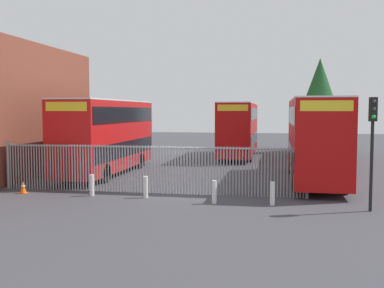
{
  "coord_description": "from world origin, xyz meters",
  "views": [
    {
      "loc": [
        4.5,
        -20.14,
        3.8
      ],
      "look_at": [
        0.0,
        4.0,
        2.0
      ],
      "focal_mm": 42.71,
      "sensor_mm": 36.0,
      "label": 1
    }
  ],
  "objects_px": {
    "double_decker_bus_behind_fence_right": "(239,128)",
    "bollard_near_right": "(214,192)",
    "bollard_near_left": "(92,185)",
    "bollard_center_front": "(146,187)",
    "double_decker_bus_near_gate": "(315,137)",
    "double_decker_bus_far_back": "(325,128)",
    "bollard_far_right": "(272,193)",
    "double_decker_bus_behind_fence_left": "(107,134)",
    "traffic_cone_by_gate": "(23,187)",
    "traffic_light_kerbside": "(372,132)"
  },
  "relations": [
    {
      "from": "double_decker_bus_far_back",
      "to": "bollard_near_left",
      "type": "distance_m",
      "value": 21.25
    },
    {
      "from": "double_decker_bus_near_gate",
      "to": "double_decker_bus_behind_fence_left",
      "type": "bearing_deg",
      "value": 175.42
    },
    {
      "from": "bollard_near_left",
      "to": "bollard_far_right",
      "type": "xyz_separation_m",
      "value": [
        7.95,
        -0.59,
        0.0
      ]
    },
    {
      "from": "double_decker_bus_behind_fence_right",
      "to": "bollard_near_right",
      "type": "height_order",
      "value": "double_decker_bus_behind_fence_right"
    },
    {
      "from": "double_decker_bus_behind_fence_left",
      "to": "traffic_light_kerbside",
      "type": "relative_size",
      "value": 2.51
    },
    {
      "from": "double_decker_bus_behind_fence_left",
      "to": "bollard_far_right",
      "type": "xyz_separation_m",
      "value": [
        9.85,
        -7.5,
        -1.95
      ]
    },
    {
      "from": "double_decker_bus_near_gate",
      "to": "bollard_near_right",
      "type": "xyz_separation_m",
      "value": [
        -4.49,
        -6.64,
        -1.95
      ]
    },
    {
      "from": "double_decker_bus_behind_fence_left",
      "to": "bollard_near_left",
      "type": "relative_size",
      "value": 11.38
    },
    {
      "from": "double_decker_bus_far_back",
      "to": "traffic_light_kerbside",
      "type": "xyz_separation_m",
      "value": [
        -0.17,
        -18.64,
        0.56
      ]
    },
    {
      "from": "traffic_light_kerbside",
      "to": "traffic_cone_by_gate",
      "type": "bearing_deg",
      "value": 176.08
    },
    {
      "from": "bollard_center_front",
      "to": "bollard_near_right",
      "type": "bearing_deg",
      "value": -11.87
    },
    {
      "from": "bollard_far_right",
      "to": "traffic_cone_by_gate",
      "type": "xyz_separation_m",
      "value": [
        -11.3,
        0.56,
        -0.19
      ]
    },
    {
      "from": "double_decker_bus_near_gate",
      "to": "bollard_near_left",
      "type": "distance_m",
      "value": 11.88
    },
    {
      "from": "double_decker_bus_far_back",
      "to": "traffic_light_kerbside",
      "type": "height_order",
      "value": "double_decker_bus_far_back"
    },
    {
      "from": "double_decker_bus_near_gate",
      "to": "bollard_far_right",
      "type": "distance_m",
      "value": 7.15
    },
    {
      "from": "double_decker_bus_behind_fence_left",
      "to": "bollard_far_right",
      "type": "distance_m",
      "value": 12.54
    },
    {
      "from": "double_decker_bus_behind_fence_left",
      "to": "traffic_cone_by_gate",
      "type": "xyz_separation_m",
      "value": [
        -1.44,
        -6.94,
        -2.13
      ]
    },
    {
      "from": "bollard_near_left",
      "to": "traffic_light_kerbside",
      "type": "height_order",
      "value": "traffic_light_kerbside"
    },
    {
      "from": "bollard_near_right",
      "to": "traffic_cone_by_gate",
      "type": "height_order",
      "value": "bollard_near_right"
    },
    {
      "from": "double_decker_bus_near_gate",
      "to": "traffic_light_kerbside",
      "type": "relative_size",
      "value": 2.51
    },
    {
      "from": "traffic_cone_by_gate",
      "to": "bollard_center_front",
      "type": "bearing_deg",
      "value": -0.02
    },
    {
      "from": "bollard_near_left",
      "to": "bollard_near_right",
      "type": "distance_m",
      "value": 5.64
    },
    {
      "from": "double_decker_bus_far_back",
      "to": "bollard_center_front",
      "type": "distance_m",
      "value": 20.0
    },
    {
      "from": "double_decker_bus_behind_fence_left",
      "to": "bollard_center_front",
      "type": "relative_size",
      "value": 11.38
    },
    {
      "from": "bollard_far_right",
      "to": "double_decker_bus_far_back",
      "type": "bearing_deg",
      "value": 78.13
    },
    {
      "from": "double_decker_bus_behind_fence_right",
      "to": "traffic_cone_by_gate",
      "type": "bearing_deg",
      "value": -114.78
    },
    {
      "from": "bollard_near_left",
      "to": "bollard_far_right",
      "type": "height_order",
      "value": "same"
    },
    {
      "from": "double_decker_bus_behind_fence_right",
      "to": "double_decker_bus_far_back",
      "type": "xyz_separation_m",
      "value": [
        6.72,
        -0.57,
        0.0
      ]
    },
    {
      "from": "bollard_near_left",
      "to": "bollard_center_front",
      "type": "height_order",
      "value": "same"
    },
    {
      "from": "double_decker_bus_behind_fence_right",
      "to": "bollard_near_left",
      "type": "distance_m",
      "value": 18.94
    },
    {
      "from": "bollard_near_right",
      "to": "traffic_cone_by_gate",
      "type": "bearing_deg",
      "value": 175.82
    },
    {
      "from": "double_decker_bus_behind_fence_left",
      "to": "bollard_center_front",
      "type": "bearing_deg",
      "value": -57.63
    },
    {
      "from": "double_decker_bus_far_back",
      "to": "bollard_center_front",
      "type": "bearing_deg",
      "value": -117.76
    },
    {
      "from": "double_decker_bus_near_gate",
      "to": "traffic_cone_by_gate",
      "type": "height_order",
      "value": "double_decker_bus_near_gate"
    },
    {
      "from": "traffic_cone_by_gate",
      "to": "traffic_light_kerbside",
      "type": "xyz_separation_m",
      "value": [
        14.95,
        -1.02,
        2.7
      ]
    },
    {
      "from": "double_decker_bus_behind_fence_right",
      "to": "bollard_near_right",
      "type": "bearing_deg",
      "value": -88.31
    },
    {
      "from": "double_decker_bus_behind_fence_left",
      "to": "double_decker_bus_near_gate",
      "type": "bearing_deg",
      "value": -4.58
    },
    {
      "from": "bollard_center_front",
      "to": "bollard_near_right",
      "type": "height_order",
      "value": "same"
    },
    {
      "from": "bollard_near_left",
      "to": "bollard_far_right",
      "type": "bearing_deg",
      "value": -4.22
    },
    {
      "from": "bollard_center_front",
      "to": "traffic_cone_by_gate",
      "type": "distance_m",
      "value": 5.85
    },
    {
      "from": "double_decker_bus_behind_fence_left",
      "to": "double_decker_bus_far_back",
      "type": "xyz_separation_m",
      "value": [
        13.67,
        10.67,
        0.0
      ]
    },
    {
      "from": "double_decker_bus_behind_fence_right",
      "to": "bollard_near_left",
      "type": "height_order",
      "value": "double_decker_bus_behind_fence_right"
    },
    {
      "from": "traffic_light_kerbside",
      "to": "double_decker_bus_near_gate",
      "type": "bearing_deg",
      "value": 102.17
    },
    {
      "from": "double_decker_bus_near_gate",
      "to": "traffic_light_kerbside",
      "type": "xyz_separation_m",
      "value": [
        1.51,
        -7.01,
        0.56
      ]
    },
    {
      "from": "bollard_near_right",
      "to": "double_decker_bus_near_gate",
      "type": "bearing_deg",
      "value": 55.92
    },
    {
      "from": "double_decker_bus_near_gate",
      "to": "double_decker_bus_behind_fence_right",
      "type": "height_order",
      "value": "same"
    },
    {
      "from": "double_decker_bus_far_back",
      "to": "bollard_near_left",
      "type": "xyz_separation_m",
      "value": [
        -11.77,
        -17.58,
        -1.95
      ]
    },
    {
      "from": "bollard_near_right",
      "to": "traffic_light_kerbside",
      "type": "distance_m",
      "value": 6.52
    },
    {
      "from": "double_decker_bus_near_gate",
      "to": "traffic_cone_by_gate",
      "type": "distance_m",
      "value": 14.86
    },
    {
      "from": "bollard_far_right",
      "to": "traffic_light_kerbside",
      "type": "bearing_deg",
      "value": -7.28
    }
  ]
}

